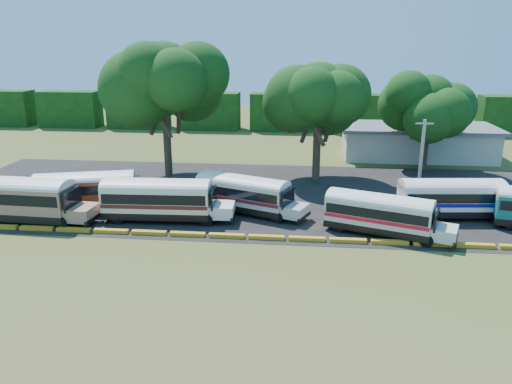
# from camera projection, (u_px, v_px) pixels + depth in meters

# --- Properties ---
(ground) EXTENTS (160.00, 160.00, 0.00)m
(ground) POSITION_uv_depth(u_px,v_px,m) (245.00, 244.00, 36.37)
(ground) COLOR #3F511B
(ground) RESTS_ON ground
(asphalt_strip) EXTENTS (64.00, 24.00, 0.02)m
(asphalt_strip) POSITION_uv_depth(u_px,v_px,m) (271.00, 195.00, 47.68)
(asphalt_strip) COLOR black
(asphalt_strip) RESTS_ON ground
(curb) EXTENTS (53.70, 0.45, 0.30)m
(curb) POSITION_uv_depth(u_px,v_px,m) (246.00, 237.00, 37.28)
(curb) COLOR gold
(curb) RESTS_ON ground
(terminal_building) EXTENTS (19.00, 9.00, 4.00)m
(terminal_building) POSITION_uv_depth(u_px,v_px,m) (417.00, 141.00, 62.52)
(terminal_building) COLOR beige
(terminal_building) RESTS_ON ground
(treeline_backdrop) EXTENTS (130.00, 4.00, 6.00)m
(treeline_backdrop) POSITION_uv_depth(u_px,v_px,m) (282.00, 112.00, 81.15)
(treeline_backdrop) COLOR black
(treeline_backdrop) RESTS_ON ground
(bus_beige) EXTENTS (11.40, 3.33, 3.71)m
(bus_beige) POSITION_uv_depth(u_px,v_px,m) (19.00, 197.00, 40.17)
(bus_beige) COLOR black
(bus_beige) RESTS_ON ground
(bus_red) EXTENTS (10.53, 5.21, 3.36)m
(bus_red) POSITION_uv_depth(u_px,v_px,m) (88.00, 188.00, 43.12)
(bus_red) COLOR black
(bus_red) RESTS_ON ground
(bus_cream_west) EXTENTS (10.78, 3.07, 3.51)m
(bus_cream_west) POSITION_uv_depth(u_px,v_px,m) (160.00, 197.00, 40.51)
(bus_cream_west) COLOR black
(bus_cream_west) RESTS_ON ground
(bus_cream_east) EXTENTS (10.03, 5.93, 3.24)m
(bus_cream_east) POSITION_uv_depth(u_px,v_px,m) (245.00, 192.00, 42.39)
(bus_cream_east) COLOR black
(bus_cream_east) RESTS_ON ground
(bus_white_red) EXTENTS (9.87, 5.56, 3.17)m
(bus_white_red) POSITION_uv_depth(u_px,v_px,m) (382.00, 212.00, 37.60)
(bus_white_red) COLOR black
(bus_white_red) RESTS_ON ground
(bus_white_blue) EXTENTS (10.36, 3.54, 3.34)m
(bus_white_blue) POSITION_uv_depth(u_px,v_px,m) (454.00, 196.00, 41.11)
(bus_white_blue) COLOR black
(bus_white_blue) RESTS_ON ground
(tree_west) EXTENTS (10.04, 10.04, 14.19)m
(tree_west) POSITION_uv_depth(u_px,v_px,m) (164.00, 79.00, 50.33)
(tree_west) COLOR #3A2A1D
(tree_west) RESTS_ON ground
(tree_center) EXTENTS (8.84, 8.84, 12.19)m
(tree_center) POSITION_uv_depth(u_px,v_px,m) (319.00, 95.00, 50.29)
(tree_center) COLOR #3A2A1D
(tree_center) RESTS_ON ground
(tree_east) EXTENTS (7.89, 7.89, 10.66)m
(tree_east) POSITION_uv_depth(u_px,v_px,m) (429.00, 101.00, 55.25)
(tree_east) COLOR #3A2A1D
(tree_east) RESTS_ON ground
(utility_pole) EXTENTS (1.60, 0.30, 7.33)m
(utility_pole) POSITION_uv_depth(u_px,v_px,m) (421.00, 158.00, 46.11)
(utility_pole) COLOR gray
(utility_pole) RESTS_ON ground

